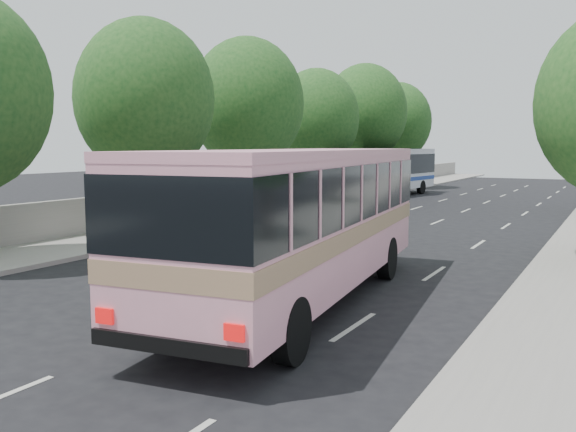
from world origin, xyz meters
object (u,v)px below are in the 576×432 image
Objects in this scene: pink_taxi at (265,239)px; tour_coach_rear at (387,168)px; tour_coach_front at (362,173)px; pink_bus at (302,209)px; white_pickup at (336,204)px.

pink_taxi is 0.38× the size of tour_coach_rear.
tour_coach_front is 0.93× the size of tour_coach_rear.
tour_coach_rear is at bearing 103.03° from pink_taxi.
pink_taxi is 0.41× the size of tour_coach_front.
pink_taxi is at bearing 123.94° from pink_bus.
pink_taxi is 21.86m from tour_coach_front.
white_pickup is at bearing -74.18° from tour_coach_rear.
pink_bus reaches higher than pink_taxi.
tour_coach_rear is (-0.00, 4.87, 0.15)m from tour_coach_front.
tour_coach_rear is at bearing 99.22° from pink_bus.
pink_bus is 5.32m from pink_taxi.
pink_bus is at bearing -66.99° from tour_coach_rear.
pink_bus reaches higher than tour_coach_front.
pink_bus is 2.45× the size of white_pickup.
white_pickup is at bearing 105.86° from pink_taxi.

